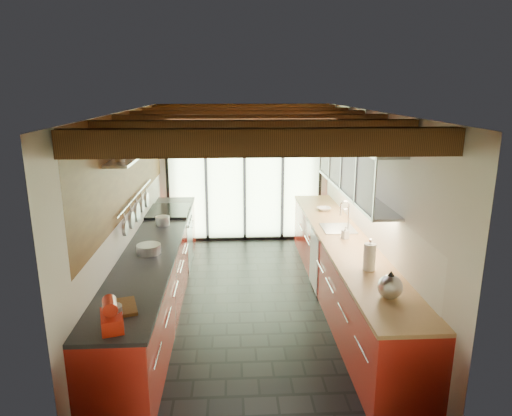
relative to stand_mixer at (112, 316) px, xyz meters
name	(u,v)px	position (x,y,z in m)	size (l,w,h in m)	color
ground	(251,302)	(1.27, 2.24, -1.03)	(5.50, 5.50, 0.00)	black
room_shell	(251,186)	(1.27, 2.24, 0.62)	(5.50, 5.50, 5.50)	silver
ceiling_beams	(249,121)	(1.27, 2.62, 1.43)	(3.14, 5.06, 4.90)	#593316
glass_door	(244,155)	(1.27, 4.94, 0.63)	(2.95, 0.10, 2.90)	#C6EAAD
left_counter	(157,273)	(0.00, 2.24, -0.57)	(0.68, 5.00, 0.92)	red
range_stove	(170,238)	(0.00, 3.69, -0.56)	(0.66, 0.90, 0.97)	silver
right_counter	(343,269)	(2.54, 2.24, -0.57)	(0.68, 5.00, 0.92)	red
sink_assembly	(339,226)	(2.56, 2.64, -0.07)	(0.45, 0.52, 0.43)	silver
upper_cabinets_right	(354,166)	(2.70, 2.54, 0.82)	(0.34, 3.00, 3.00)	silver
left_wall_fixtures	(138,170)	(-0.20, 2.42, 0.81)	(0.28, 2.60, 0.96)	silver
stand_mixer	(112,316)	(0.00, 0.00, 0.00)	(0.26, 0.35, 0.28)	red
pot_large	(163,221)	(0.00, 2.97, -0.04)	(0.21, 0.21, 0.13)	silver
pot_small	(149,249)	(0.00, 1.79, -0.05)	(0.29, 0.29, 0.11)	silver
cutting_board	(122,307)	(0.00, 0.34, -0.10)	(0.26, 0.36, 0.03)	brown
kettle	(390,285)	(2.54, 0.44, 0.02)	(0.26, 0.31, 0.29)	silver
paper_towel	(369,257)	(2.54, 1.12, 0.04)	(0.16, 0.16, 0.36)	white
soap_bottle	(345,233)	(2.54, 2.21, -0.02)	(0.08, 0.08, 0.18)	silver
bowl	(324,209)	(2.54, 3.66, -0.08)	(0.22, 0.22, 0.05)	silver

